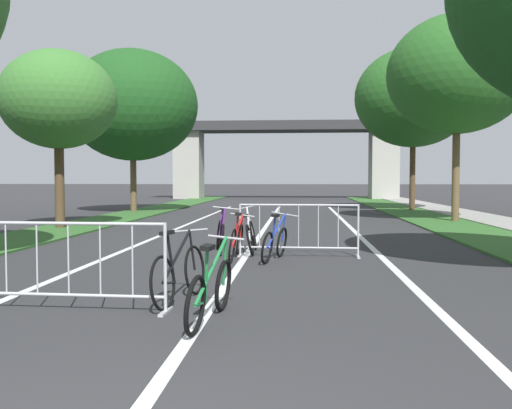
{
  "coord_description": "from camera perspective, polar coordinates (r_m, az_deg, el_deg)",
  "views": [
    {
      "loc": [
        1.06,
        -2.24,
        1.56
      ],
      "look_at": [
        -0.05,
        12.36,
        0.88
      ],
      "focal_mm": 39.75,
      "sensor_mm": 36.0,
      "label": 1
    }
  ],
  "objects": [
    {
      "name": "bicycle_red_3",
      "position": [
        10.83,
        -1.98,
        -3.65
      ],
      "size": [
        0.49,
        1.68,
        0.93
      ],
      "rotation": [
        0.0,
        0.0,
        -0.03
      ],
      "color": "black",
      "rests_on": "ground"
    },
    {
      "name": "tree_left_oak_mid",
      "position": [
        18.59,
        -19.28,
        9.9
      ],
      "size": [
        3.54,
        3.54,
        5.47
      ],
      "color": "#4C3823",
      "rests_on": "ground"
    },
    {
      "name": "crowd_barrier_second",
      "position": [
        11.3,
        4.3,
        -2.63
      ],
      "size": [
        2.41,
        0.5,
        1.05
      ],
      "rotation": [
        0.0,
        0.0,
        -0.02
      ],
      "color": "#ADADB2",
      "rests_on": "ground"
    },
    {
      "name": "tree_left_pine_near",
      "position": [
        26.76,
        -12.31,
        9.71
      ],
      "size": [
        5.92,
        5.92,
        7.4
      ],
      "color": "brown",
      "rests_on": "ground"
    },
    {
      "name": "overpass_bridge",
      "position": [
        43.29,
        2.94,
        5.82
      ],
      "size": [
        19.93,
        3.29,
        5.81
      ],
      "color": "#2D2D30",
      "rests_on": "ground"
    },
    {
      "name": "lane_stripe_center",
      "position": [
        16.69,
        0.67,
        -2.7
      ],
      "size": [
        0.14,
        28.68,
        0.01
      ],
      "primitive_type": "cube",
      "color": "silver",
      "rests_on": "ground"
    },
    {
      "name": "tree_right_cypress_far",
      "position": [
        21.65,
        19.6,
        12.22
      ],
      "size": [
        4.92,
        4.92,
        7.32
      ],
      "color": "brown",
      "rests_on": "ground"
    },
    {
      "name": "lane_stripe_right_lane",
      "position": [
        16.73,
        9.95,
        -2.73
      ],
      "size": [
        0.14,
        28.68,
        0.01
      ],
      "primitive_type": "cube",
      "color": "silver",
      "rests_on": "ground"
    },
    {
      "name": "bicycle_green_1",
      "position": [
        6.19,
        -4.58,
        -8.65
      ],
      "size": [
        0.48,
        1.71,
        0.91
      ],
      "rotation": [
        0.0,
        0.0,
        -0.12
      ],
      "color": "black",
      "rests_on": "ground"
    },
    {
      "name": "tree_right_oak_near",
      "position": [
        28.57,
        15.56,
        10.32
      ],
      "size": [
        5.58,
        5.58,
        7.8
      ],
      "color": "#4C3823",
      "rests_on": "ground"
    },
    {
      "name": "grass_verge_left",
      "position": [
        23.66,
        -13.11,
        -1.14
      ],
      "size": [
        2.22,
        49.57,
        0.05
      ],
      "primitive_type": "cube",
      "color": "#2D5B26",
      "rests_on": "ground"
    },
    {
      "name": "grass_verge_right",
      "position": [
        23.11,
        16.73,
        -1.27
      ],
      "size": [
        2.22,
        49.57,
        0.05
      ],
      "primitive_type": "cube",
      "color": "#2D5B26",
      "rests_on": "ground"
    },
    {
      "name": "lane_stripe_left_lane",
      "position": [
        17.07,
        -8.43,
        -2.61
      ],
      "size": [
        0.14,
        28.68,
        0.01
      ],
      "primitive_type": "cube",
      "color": "silver",
      "rests_on": "ground"
    },
    {
      "name": "bicycle_purple_6",
      "position": [
        11.97,
        -3.61,
        -3.06
      ],
      "size": [
        0.63,
        1.64,
        1.0
      ],
      "rotation": [
        0.0,
        0.0,
        3.34
      ],
      "color": "black",
      "rests_on": "ground"
    },
    {
      "name": "sidewalk_path_right",
      "position": [
        23.65,
        21.68,
        -1.22
      ],
      "size": [
        1.96,
        49.57,
        0.08
      ],
      "primitive_type": "cube",
      "color": "gray",
      "rests_on": "ground"
    },
    {
      "name": "bicycle_silver_0",
      "position": [
        11.87,
        -0.5,
        -3.15
      ],
      "size": [
        0.5,
        1.61,
        0.99
      ],
      "rotation": [
        0.0,
        0.0,
        0.01
      ],
      "color": "black",
      "rests_on": "ground"
    },
    {
      "name": "crowd_barrier_nearest",
      "position": [
        7.08,
        -18.35,
        -5.93
      ],
      "size": [
        2.42,
        0.54,
        1.05
      ],
      "rotation": [
        0.0,
        0.0,
        -0.04
      ],
      "color": "#ADADB2",
      "rests_on": "ground"
    },
    {
      "name": "bicycle_blue_2",
      "position": [
        10.75,
        1.93,
        -3.82
      ],
      "size": [
        0.71,
        1.56,
        0.91
      ],
      "rotation": [
        0.0,
        0.0,
        -0.25
      ],
      "color": "black",
      "rests_on": "ground"
    },
    {
      "name": "bicycle_black_5",
      "position": [
        7.24,
        -7.72,
        -6.79
      ],
      "size": [
        0.51,
        1.66,
        0.93
      ],
      "rotation": [
        0.0,
        0.0,
        -0.19
      ],
      "color": "black",
      "rests_on": "ground"
    }
  ]
}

